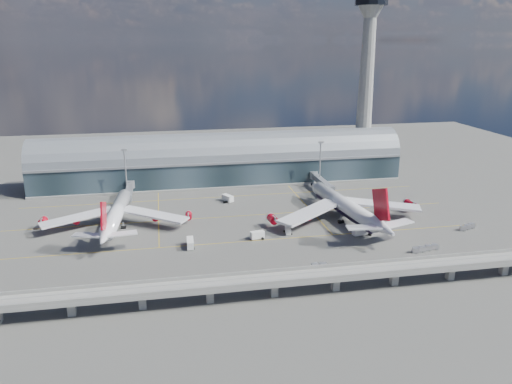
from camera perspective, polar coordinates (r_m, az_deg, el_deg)
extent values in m
plane|color=#474744|center=(207.74, -1.32, -4.59)|extent=(500.00, 500.00, 0.00)
cube|color=gold|center=(198.60, -0.83, -5.63)|extent=(200.00, 0.25, 0.01)
cube|color=gold|center=(226.23, -2.16, -2.76)|extent=(200.00, 0.25, 0.01)
cube|color=gold|center=(254.39, -3.20, -0.52)|extent=(200.00, 0.25, 0.01)
cube|color=gold|center=(233.43, -11.07, -2.45)|extent=(0.25, 80.00, 0.01)
cube|color=gold|center=(242.78, 5.66, -1.44)|extent=(0.25, 80.00, 0.01)
cube|color=#1B282E|center=(279.20, -4.01, 2.55)|extent=(200.00, 28.00, 14.00)
cylinder|color=slate|center=(277.55, -4.04, 3.95)|extent=(200.00, 28.00, 28.00)
cube|color=gray|center=(264.02, -3.66, 3.28)|extent=(200.00, 1.00, 1.20)
cube|color=gray|center=(280.86, -3.98, 1.28)|extent=(200.00, 30.00, 1.20)
cube|color=gray|center=(306.14, 11.90, 2.93)|extent=(18.00, 18.00, 8.00)
cone|color=gray|center=(299.13, 12.38, 10.57)|extent=(10.00, 10.00, 90.00)
cone|color=gray|center=(297.90, 12.98, 19.58)|extent=(16.00, 16.00, 8.00)
cylinder|color=black|center=(298.21, 13.05, 20.54)|extent=(18.00, 18.00, 5.00)
cube|color=gray|center=(156.23, 2.10, -10.00)|extent=(220.00, 8.50, 1.20)
cube|color=gray|center=(152.26, 2.45, -10.29)|extent=(220.00, 0.40, 1.20)
cube|color=gray|center=(159.23, 1.78, -9.00)|extent=(220.00, 0.40, 1.20)
cube|color=gray|center=(154.63, 2.23, -10.03)|extent=(220.00, 0.12, 0.12)
cube|color=gray|center=(157.24, 1.98, -9.54)|extent=(220.00, 0.12, 0.12)
cube|color=gray|center=(156.91, -20.33, -12.25)|extent=(2.20, 2.20, 5.00)
cube|color=gray|center=(154.58, -12.86, -12.02)|extent=(2.20, 2.20, 5.00)
cube|color=gray|center=(154.81, -5.30, -11.58)|extent=(2.20, 2.20, 5.00)
cube|color=gray|center=(157.61, 2.09, -10.97)|extent=(2.20, 2.20, 5.00)
cube|color=gray|center=(162.83, 9.08, -10.22)|extent=(2.20, 2.20, 5.00)
cube|color=gray|center=(170.25, 15.51, -9.39)|extent=(2.20, 2.20, 5.00)
cube|color=gray|center=(179.61, 21.31, -8.54)|extent=(2.20, 2.20, 5.00)
cube|color=gray|center=(190.61, 26.47, -7.71)|extent=(2.20, 2.20, 5.00)
cylinder|color=gray|center=(254.39, -14.64, 1.88)|extent=(0.70, 0.70, 25.00)
cube|color=gray|center=(251.50, -14.85, 4.67)|extent=(3.00, 0.40, 1.00)
cylinder|color=gray|center=(266.60, 7.33, 2.97)|extent=(0.70, 0.70, 25.00)
cube|color=gray|center=(263.85, 7.43, 5.65)|extent=(3.00, 0.40, 1.00)
cylinder|color=white|center=(220.86, -15.65, -2.30)|extent=(9.82, 50.32, 6.03)
cone|color=white|center=(247.03, -14.70, -0.18)|extent=(6.59, 7.98, 6.03)
cone|color=white|center=(193.14, -16.97, -4.97)|extent=(6.88, 11.74, 6.03)
cube|color=#AD0718|center=(193.20, -17.02, -2.61)|extent=(1.52, 11.29, 12.49)
cube|color=white|center=(222.50, -19.72, -2.74)|extent=(30.87, 19.10, 2.44)
cube|color=white|center=(217.28, -11.60, -2.53)|extent=(29.71, 22.64, 2.44)
cylinder|color=#AD0718|center=(224.91, -19.72, -2.99)|extent=(3.37, 4.93, 3.02)
cylinder|color=#AD0718|center=(228.61, -23.15, -3.06)|extent=(3.37, 4.93, 3.02)
cylinder|color=#AD0718|center=(219.56, -11.38, -2.78)|extent=(3.37, 4.93, 3.02)
cylinder|color=#AD0718|center=(218.73, -7.72, -2.67)|extent=(3.37, 4.93, 3.02)
cylinder|color=gray|center=(238.75, -14.95, -1.91)|extent=(0.47, 0.47, 2.83)
cylinder|color=gray|center=(219.34, -16.49, -3.73)|extent=(0.57, 0.57, 2.83)
cylinder|color=gray|center=(218.33, -14.92, -3.70)|extent=(0.57, 0.57, 2.83)
cylinder|color=black|center=(219.64, -16.47, -3.95)|extent=(2.18, 1.57, 1.41)
cylinder|color=black|center=(218.64, -14.91, -3.92)|extent=(2.18, 1.57, 1.41)
cylinder|color=white|center=(223.82, 10.06, -1.45)|extent=(12.73, 54.44, 6.48)
cone|color=white|center=(249.83, 6.87, 0.63)|extent=(7.48, 9.64, 6.48)
cone|color=white|center=(196.99, 14.41, -4.04)|extent=(8.00, 14.08, 6.48)
cube|color=#AD0718|center=(196.87, 14.09, -1.41)|extent=(2.33, 13.37, 14.80)
cube|color=white|center=(214.90, 6.16, -2.32)|extent=(32.82, 26.54, 2.77)
cube|color=white|center=(230.67, 14.16, -1.39)|extent=(34.66, 20.59, 2.77)
cylinder|color=black|center=(224.39, 10.03, -1.89)|extent=(11.12, 48.82, 5.51)
cylinder|color=#AD0718|center=(217.25, 5.76, -2.65)|extent=(4.20, 5.97, 3.58)
cylinder|color=#AD0718|center=(211.85, 1.88, -3.09)|extent=(4.20, 5.97, 3.58)
cylinder|color=#AD0718|center=(233.42, 13.98, -1.68)|extent=(4.20, 5.97, 3.58)
cylinder|color=#AD0718|center=(241.69, 17.14, -1.30)|extent=(4.20, 5.97, 3.58)
cylinder|color=gray|center=(241.49, 7.93, -1.21)|extent=(0.56, 0.56, 3.35)
cylinder|color=gray|center=(220.10, 9.69, -3.11)|extent=(0.67, 0.67, 3.35)
cylinder|color=gray|center=(223.34, 11.33, -2.90)|extent=(0.67, 0.67, 3.35)
cylinder|color=black|center=(220.46, 9.68, -3.37)|extent=(2.64, 1.95, 1.68)
cylinder|color=black|center=(223.70, 11.32, -3.16)|extent=(2.64, 1.95, 1.68)
cube|color=gray|center=(253.36, -14.30, 0.12)|extent=(3.00, 24.00, 3.00)
cube|color=gray|center=(241.90, -14.44, -0.69)|extent=(3.60, 3.60, 3.40)
cylinder|color=gray|center=(264.88, -14.17, 0.86)|extent=(4.40, 4.40, 4.00)
cylinder|color=gray|center=(242.95, -14.38, -1.47)|extent=(0.50, 0.50, 3.40)
cylinder|color=black|center=(243.37, -14.36, -1.77)|extent=(1.40, 0.80, 0.80)
cube|color=gray|center=(263.73, 7.51, 1.17)|extent=(3.00, 28.00, 3.00)
cube|color=gray|center=(251.03, 8.50, 0.32)|extent=(3.60, 3.60, 3.40)
cylinder|color=gray|center=(276.56, 6.61, 1.95)|extent=(4.40, 4.40, 4.00)
cylinder|color=gray|center=(252.04, 8.46, -0.45)|extent=(0.50, 0.50, 3.40)
cylinder|color=black|center=(252.44, 8.45, -0.74)|extent=(1.40, 0.80, 0.80)
cube|color=silver|center=(193.95, -7.53, -5.79)|extent=(2.80, 7.83, 2.88)
cylinder|color=black|center=(196.72, -7.59, -5.86)|extent=(2.80, 1.09, 1.00)
cylinder|color=black|center=(192.17, -7.44, -6.42)|extent=(2.80, 1.09, 1.00)
cube|color=silver|center=(200.05, 0.15, -4.91)|extent=(5.89, 3.58, 2.86)
cylinder|color=black|center=(200.52, 0.65, -5.25)|extent=(1.52, 2.89, 0.99)
cylinder|color=black|center=(200.55, -0.36, -5.25)|extent=(1.52, 2.89, 0.99)
cube|color=silver|center=(208.72, 12.06, -4.37)|extent=(8.91, 4.35, 2.79)
cylinder|color=black|center=(209.65, 12.78, -4.68)|extent=(1.55, 2.83, 0.96)
cylinder|color=black|center=(208.71, 11.29, -4.69)|extent=(1.55, 2.83, 0.96)
cube|color=silver|center=(205.97, 3.67, -4.39)|extent=(2.82, 5.64, 2.34)
cylinder|color=black|center=(207.83, 3.48, -4.49)|extent=(2.34, 1.12, 0.81)
cylinder|color=black|center=(204.87, 3.85, -4.82)|extent=(2.34, 1.12, 0.81)
cube|color=silver|center=(246.73, -3.11, -0.73)|extent=(2.34, 4.64, 2.36)
cylinder|color=black|center=(248.42, -3.14, -0.85)|extent=(2.31, 0.94, 0.82)
cylinder|color=black|center=(245.67, -3.08, -1.06)|extent=(2.31, 0.94, 0.82)
cube|color=silver|center=(246.06, -3.26, -0.69)|extent=(5.47, 7.27, 2.96)
cylinder|color=black|center=(248.41, -3.08, -0.83)|extent=(3.00, 2.22, 1.02)
cylinder|color=black|center=(244.50, -3.43, -1.13)|extent=(3.00, 2.22, 1.02)
cube|color=gray|center=(176.81, 6.72, -8.63)|extent=(2.85, 2.04, 0.34)
cube|color=#B7B7BC|center=(176.43, 6.73, -8.36)|extent=(2.40, 1.89, 1.69)
cube|color=gray|center=(177.42, 7.65, -8.57)|extent=(2.85, 2.04, 0.34)
cube|color=#B7B7BC|center=(177.04, 7.66, -8.31)|extent=(2.40, 1.89, 1.69)
cube|color=gray|center=(197.39, 17.75, -6.55)|extent=(3.04, 2.30, 0.34)
cube|color=#B7B7BC|center=(197.04, 17.78, -6.30)|extent=(2.57, 2.11, 1.72)
cube|color=gray|center=(199.19, 18.43, -6.40)|extent=(3.04, 2.30, 0.34)
cube|color=#B7B7BC|center=(198.84, 18.45, -6.15)|extent=(2.57, 2.11, 1.72)
cube|color=gray|center=(201.02, 19.08, -6.25)|extent=(3.04, 2.30, 0.34)
cube|color=#B7B7BC|center=(200.68, 19.11, -6.00)|extent=(2.57, 2.11, 1.72)
cube|color=gray|center=(202.88, 19.73, -6.10)|extent=(3.04, 2.30, 0.34)
cube|color=#B7B7BC|center=(202.54, 19.76, -5.86)|extent=(2.57, 2.11, 1.72)
cube|color=gray|center=(226.28, 22.56, -4.03)|extent=(3.19, 2.66, 0.34)
cube|color=#B7B7BC|center=(225.98, 22.58, -3.81)|extent=(2.73, 2.40, 1.70)
cube|color=gray|center=(228.59, 23.00, -3.87)|extent=(3.19, 2.66, 0.34)
cube|color=#B7B7BC|center=(228.29, 23.02, -3.66)|extent=(2.73, 2.40, 1.70)
cube|color=gray|center=(230.90, 23.43, -3.72)|extent=(3.19, 2.66, 0.34)
cube|color=#B7B7BC|center=(230.61, 23.45, -3.51)|extent=(2.73, 2.40, 1.70)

